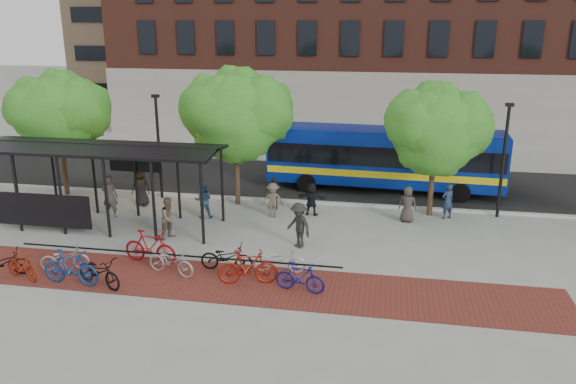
% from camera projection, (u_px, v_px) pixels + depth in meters
% --- Properties ---
extents(ground, '(160.00, 160.00, 0.00)m').
position_uv_depth(ground, '(287.00, 232.00, 23.48)').
color(ground, '#9E9E99').
rests_on(ground, ground).
extents(asphalt_street, '(160.00, 8.00, 0.01)m').
position_uv_depth(asphalt_street, '(313.00, 181.00, 31.00)').
color(asphalt_street, black).
rests_on(asphalt_street, ground).
extents(curb, '(160.00, 0.25, 0.12)m').
position_uv_depth(curb, '(302.00, 202.00, 27.22)').
color(curb, '#B7B7B2').
rests_on(curb, ground).
extents(brick_strip, '(24.00, 3.00, 0.01)m').
position_uv_depth(brick_strip, '(202.00, 280.00, 19.11)').
color(brick_strip, maroon).
rests_on(brick_strip, ground).
extents(bike_rack_rail, '(12.00, 0.05, 0.95)m').
position_uv_depth(bike_rack_rail, '(176.00, 267.00, 20.19)').
color(bike_rack_rail, black).
rests_on(bike_rack_rail, ground).
extents(building_brick, '(55.00, 14.00, 20.00)m').
position_uv_depth(building_brick, '(475.00, 0.00, 43.29)').
color(building_brick, brown).
rests_on(building_brick, ground).
extents(bus_shelter, '(10.60, 3.07, 3.60)m').
position_uv_depth(bus_shelter, '(94.00, 157.00, 23.54)').
color(bus_shelter, black).
rests_on(bus_shelter, ground).
extents(tree_a, '(4.90, 4.00, 6.18)m').
position_uv_depth(tree_a, '(60.00, 111.00, 27.43)').
color(tree_a, '#382619').
rests_on(tree_a, ground).
extents(tree_b, '(5.15, 4.20, 6.47)m').
position_uv_depth(tree_b, '(238.00, 112.00, 25.82)').
color(tree_b, '#382619').
rests_on(tree_b, ground).
extents(tree_c, '(4.66, 3.80, 5.92)m').
position_uv_depth(tree_c, '(438.00, 127.00, 24.40)').
color(tree_c, '#382619').
rests_on(tree_c, ground).
extents(lamp_post_left, '(0.35, 0.20, 5.12)m').
position_uv_depth(lamp_post_left, '(159.00, 144.00, 27.26)').
color(lamp_post_left, black).
rests_on(lamp_post_left, ground).
extents(lamp_post_right, '(0.35, 0.20, 5.12)m').
position_uv_depth(lamp_post_right, '(504.00, 157.00, 24.51)').
color(lamp_post_right, black).
rests_on(lamp_post_right, ground).
extents(bus, '(12.00, 3.28, 3.21)m').
position_uv_depth(bus, '(384.00, 155.00, 28.80)').
color(bus, '#082498').
rests_on(bus, ground).
extents(bike_0, '(1.89, 1.32, 0.94)m').
position_uv_depth(bike_0, '(2.00, 263.00, 19.34)').
color(bike_0, black).
rests_on(bike_0, ground).
extents(bike_1, '(1.70, 1.04, 0.99)m').
position_uv_depth(bike_1, '(22.00, 266.00, 19.08)').
color(bike_1, maroon).
rests_on(bike_1, ground).
extents(bike_2, '(1.78, 1.09, 0.88)m').
position_uv_depth(bike_2, '(65.00, 258.00, 19.81)').
color(bike_2, '#99999B').
rests_on(bike_2, ground).
extents(bike_3, '(2.09, 0.73, 1.23)m').
position_uv_depth(bike_3, '(70.00, 267.00, 18.65)').
color(bike_3, navy).
rests_on(bike_3, ground).
extents(bike_4, '(2.09, 1.39, 1.04)m').
position_uv_depth(bike_4, '(99.00, 271.00, 18.58)').
color(bike_4, black).
rests_on(bike_4, ground).
extents(bike_5, '(2.14, 0.85, 1.25)m').
position_uv_depth(bike_5, '(150.00, 247.00, 20.32)').
color(bike_5, maroon).
rests_on(bike_5, ground).
extents(bike_6, '(1.98, 1.15, 0.99)m').
position_uv_depth(bike_6, '(171.00, 261.00, 19.43)').
color(bike_6, '#9D9D9F').
rests_on(bike_6, ground).
extents(bike_8, '(1.90, 0.72, 0.99)m').
position_uv_depth(bike_8, '(227.00, 257.00, 19.77)').
color(bike_8, black).
rests_on(bike_8, ground).
extents(bike_9, '(2.09, 0.98, 1.21)m').
position_uv_depth(bike_9, '(248.00, 267.00, 18.71)').
color(bike_9, maroon).
rests_on(bike_9, ground).
extents(bike_10, '(1.89, 0.78, 0.97)m').
position_uv_depth(bike_10, '(279.00, 259.00, 19.61)').
color(bike_10, '#BABABD').
rests_on(bike_10, ground).
extents(bike_11, '(1.74, 0.76, 1.01)m').
position_uv_depth(bike_11, '(300.00, 277.00, 18.19)').
color(bike_11, navy).
rests_on(bike_11, ground).
extents(pedestrian_0, '(0.94, 0.67, 1.82)m').
position_uv_depth(pedestrian_0, '(141.00, 187.00, 26.62)').
color(pedestrian_0, black).
rests_on(pedestrian_0, ground).
extents(pedestrian_1, '(0.75, 0.53, 1.94)m').
position_uv_depth(pedestrian_1, '(110.00, 196.00, 25.02)').
color(pedestrian_1, '#473E39').
rests_on(pedestrian_1, ground).
extents(pedestrian_2, '(0.93, 0.79, 1.65)m').
position_uv_depth(pedestrian_2, '(203.00, 200.00, 24.95)').
color(pedestrian_2, '#21384E').
rests_on(pedestrian_2, ground).
extents(pedestrian_3, '(1.12, 0.76, 1.60)m').
position_uv_depth(pedestrian_3, '(273.00, 200.00, 25.03)').
color(pedestrian_3, brown).
rests_on(pedestrian_3, ground).
extents(pedestrian_4, '(0.92, 0.39, 1.56)m').
position_uv_depth(pedestrian_4, '(274.00, 193.00, 26.19)').
color(pedestrian_4, '#292929').
rests_on(pedestrian_4, ground).
extents(pedestrian_5, '(1.45, 0.61, 1.52)m').
position_uv_depth(pedestrian_5, '(312.00, 199.00, 25.33)').
color(pedestrian_5, black).
rests_on(pedestrian_5, ground).
extents(pedestrian_6, '(0.87, 0.65, 1.61)m').
position_uv_depth(pedestrian_6, '(408.00, 204.00, 24.46)').
color(pedestrian_6, '#3A322E').
rests_on(pedestrian_6, ground).
extents(pedestrian_7, '(0.70, 0.63, 1.61)m').
position_uv_depth(pedestrian_7, '(448.00, 201.00, 24.87)').
color(pedestrian_7, '#212C4E').
rests_on(pedestrian_7, ground).
extents(pedestrian_8, '(0.97, 1.05, 1.73)m').
position_uv_depth(pedestrian_8, '(170.00, 218.00, 22.59)').
color(pedestrian_8, brown).
rests_on(pedestrian_8, ground).
extents(pedestrian_9, '(1.34, 1.24, 1.81)m').
position_uv_depth(pedestrian_9, '(299.00, 225.00, 21.67)').
color(pedestrian_9, '#242424').
rests_on(pedestrian_9, ground).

